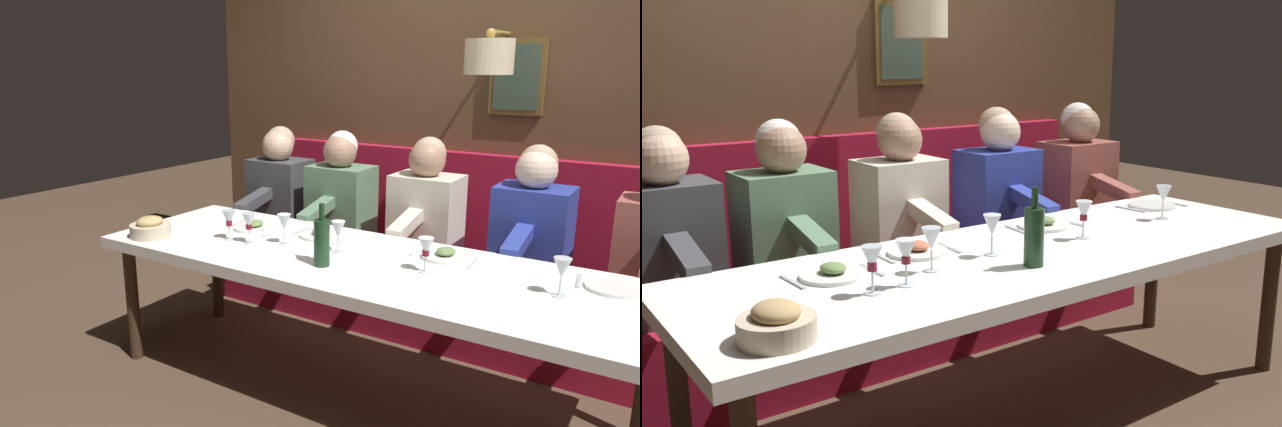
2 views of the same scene
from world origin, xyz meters
The scene contains 21 objects.
ground_plane centered at (0.00, 0.00, 0.00)m, with size 12.00×12.00×0.00m, color #4C3828.
dining_table centered at (0.00, 0.00, 0.68)m, with size 0.90×2.76×0.74m.
banquette_bench centered at (0.89, 0.00, 0.23)m, with size 0.52×2.96×0.45m, color maroon.
back_wall_panel centered at (1.46, 0.00, 1.36)m, with size 0.59×4.16×2.90m.
diner_nearest centered at (0.88, -1.21, 0.82)m, with size 0.60×0.40×0.79m.
diner_near centered at (0.88, -0.59, 0.82)m, with size 0.60×0.40×0.79m.
diner_middle centered at (0.88, 0.04, 0.82)m, with size 0.60×0.40×0.79m.
diner_far centered at (0.88, 0.65, 0.82)m, with size 0.60×0.40×0.79m.
diner_farthest centered at (0.88, 1.15, 0.82)m, with size 0.60×0.40×0.79m.
place_setting_0 centered at (0.21, 0.37, 0.75)m, with size 0.24×0.31×0.05m.
place_setting_1 centered at (0.24, -0.34, 0.75)m, with size 0.24×0.32×0.05m.
place_setting_2 centered at (0.14, 0.77, 0.75)m, with size 0.24×0.31×0.05m.
place_setting_3 centered at (0.23, -1.10, 0.75)m, with size 0.24×0.32×0.01m.
wine_glass_0 centered at (0.02, 0.14, 0.86)m, with size 0.07×0.07×0.16m.
wine_glass_1 centered at (-0.01, -0.34, 0.86)m, with size 0.07×0.07×0.16m.
wine_glass_2 centered at (0.03, -0.92, 0.86)m, with size 0.07×0.07×0.16m.
wine_glass_3 centered at (-0.10, 0.61, 0.86)m, with size 0.07×0.07×0.16m.
wine_glass_4 centered at (-0.01, 0.45, 0.86)m, with size 0.07×0.07×0.16m.
wine_glass_5 centered at (-0.11, 0.75, 0.86)m, with size 0.07×0.07×0.16m.
wine_bottle centered at (-0.18, 0.11, 0.86)m, with size 0.08×0.08×0.30m.
bread_bowl centered at (-0.29, 1.15, 0.79)m, with size 0.22×0.22×0.12m.
Camera 2 is at (-2.06, 1.81, 1.51)m, focal length 39.35 mm.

